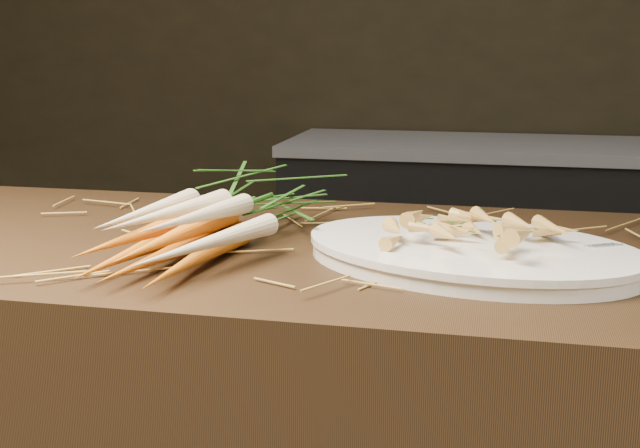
{
  "coord_description": "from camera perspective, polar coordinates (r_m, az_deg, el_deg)",
  "views": [
    {
      "loc": [
        0.18,
        -0.88,
        1.21
      ],
      "look_at": [
        -0.06,
        0.18,
        0.96
      ],
      "focal_mm": 45.0,
      "sensor_mm": 36.0,
      "label": 1
    }
  ],
  "objects": [
    {
      "name": "root_veg_bunch",
      "position": [
        1.25,
        -6.96,
        0.82
      ],
      "size": [
        0.25,
        0.57,
        0.1
      ],
      "rotation": [
        0.0,
        0.0,
        -0.19
      ],
      "color": "#C55816",
      "rests_on": "main_counter"
    },
    {
      "name": "straw_bedding",
      "position": [
        1.23,
        3.83,
        -1.28
      ],
      "size": [
        1.4,
        0.6,
        0.02
      ],
      "primitive_type": null,
      "color": "olive",
      "rests_on": "main_counter"
    },
    {
      "name": "serving_fork",
      "position": [
        1.09,
        18.8,
        -2.7
      ],
      "size": [
        0.16,
        0.1,
        0.0
      ],
      "primitive_type": "cube",
      "rotation": [
        0.0,
        0.0,
        -1.04
      ],
      "color": "silver",
      "rests_on": "serving_platter"
    },
    {
      "name": "roasted_veg_heap",
      "position": [
        1.14,
        10.7,
        -0.31
      ],
      "size": [
        0.27,
        0.22,
        0.05
      ],
      "primitive_type": null,
      "rotation": [
        0.0,
        0.0,
        -0.26
      ],
      "color": "#BA7E45",
      "rests_on": "serving_platter"
    },
    {
      "name": "back_counter",
      "position": [
        3.16,
        14.4,
        -1.96
      ],
      "size": [
        1.82,
        0.62,
        0.84
      ],
      "color": "black",
      "rests_on": "ground"
    },
    {
      "name": "serving_platter",
      "position": [
        1.15,
        10.62,
        -2.2
      ],
      "size": [
        0.54,
        0.43,
        0.03
      ],
      "primitive_type": null,
      "rotation": [
        0.0,
        0.0,
        -0.26
      ],
      "color": "white",
      "rests_on": "main_counter"
    }
  ]
}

